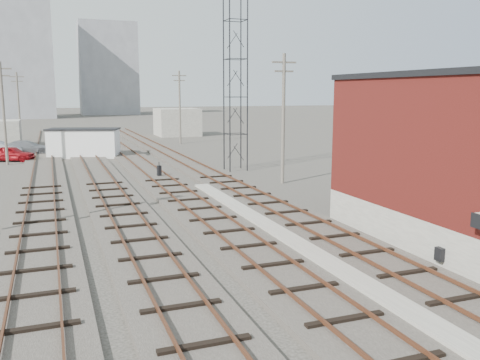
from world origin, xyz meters
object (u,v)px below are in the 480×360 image
switch_stand (159,171)px  car_grey (27,148)px  car_red (11,154)px  site_trailer (84,143)px

switch_stand → car_grey: 21.59m
car_grey → car_red: bearing=173.4°
car_red → car_grey: size_ratio=0.82×
switch_stand → site_trailer: size_ratio=0.16×
switch_stand → car_grey: car_grey is taller
switch_stand → car_grey: (-9.81, 19.24, 0.19)m
site_trailer → car_red: (-6.59, -0.71, -0.73)m
site_trailer → car_red: 6.67m
car_red → site_trailer: bearing=-63.3°
switch_stand → car_grey: bearing=100.3°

